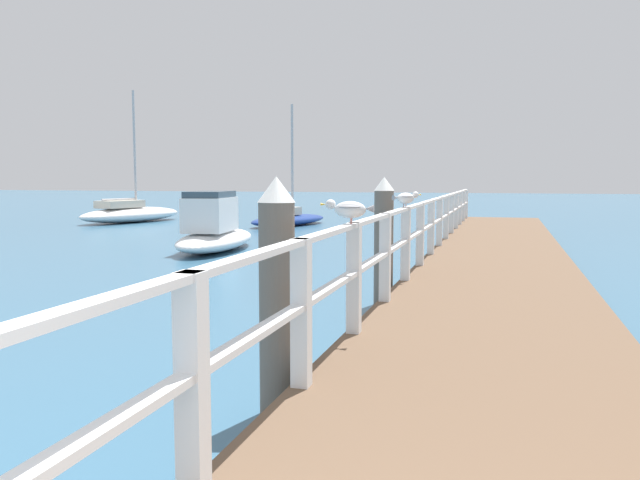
# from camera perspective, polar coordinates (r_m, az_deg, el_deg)

# --- Properties ---
(pier_deck) EXTENTS (2.53, 23.77, 0.45)m
(pier_deck) POSITION_cam_1_polar(r_m,az_deg,el_deg) (12.11, 15.31, -2.45)
(pier_deck) COLOR brown
(pier_deck) RESTS_ON ground_plane
(pier_railing) EXTENTS (0.12, 22.29, 1.01)m
(pier_railing) POSITION_cam_1_polar(r_m,az_deg,el_deg) (12.10, 9.80, 1.71)
(pier_railing) COLOR white
(pier_railing) RESTS_ON pier_deck
(dock_piling_near) EXTENTS (0.29, 0.29, 1.88)m
(dock_piling_near) POSITION_cam_1_polar(r_m,az_deg,el_deg) (5.04, -3.82, -5.00)
(dock_piling_near) COLOR #6B6056
(dock_piling_near) RESTS_ON ground_plane
(dock_piling_far) EXTENTS (0.29, 0.29, 1.88)m
(dock_piling_far) POSITION_cam_1_polar(r_m,az_deg,el_deg) (9.43, 5.65, -0.08)
(dock_piling_far) COLOR #6B6056
(dock_piling_far) RESTS_ON ground_plane
(seagull_foreground) EXTENTS (0.48, 0.19, 0.21)m
(seagull_foreground) POSITION_cam_1_polar(r_m,az_deg,el_deg) (5.67, 2.60, 2.79)
(seagull_foreground) COLOR white
(seagull_foreground) RESTS_ON pier_railing
(seagull_background) EXTENTS (0.36, 0.38, 0.21)m
(seagull_background) POSITION_cam_1_polar(r_m,az_deg,el_deg) (8.88, 7.62, 3.75)
(seagull_background) COLOR white
(seagull_background) RESTS_ON pier_railing
(boat_2) EXTENTS (2.97, 5.49, 5.49)m
(boat_2) POSITION_cam_1_polar(r_m,az_deg,el_deg) (28.16, -16.40, 2.29)
(boat_2) COLOR white
(boat_2) RESTS_ON ground_plane
(boat_3) EXTENTS (2.09, 4.42, 1.53)m
(boat_3) POSITION_cam_1_polar(r_m,az_deg,el_deg) (16.67, -9.35, 0.78)
(boat_3) COLOR white
(boat_3) RESTS_ON ground_plane
(boat_4) EXTENTS (2.65, 4.74, 4.70)m
(boat_4) POSITION_cam_1_polar(r_m,az_deg,el_deg) (25.17, -2.82, 1.94)
(boat_4) COLOR navy
(boat_4) RESTS_ON ground_plane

